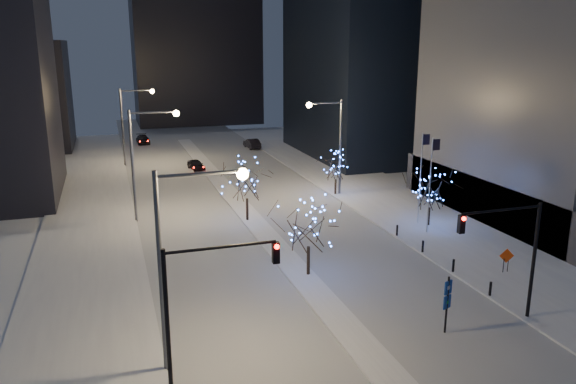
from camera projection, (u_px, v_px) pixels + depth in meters
name	position (u px, v px, depth m)	size (l,w,h in m)	color
ground	(371.00, 357.00, 28.52)	(160.00, 160.00, 0.00)	silver
road	(227.00, 191.00, 60.72)	(20.00, 130.00, 0.02)	#A6ABB5
median	(238.00, 203.00, 56.11)	(2.00, 80.00, 0.15)	silver
east_sidewalk	(422.00, 217.00, 51.37)	(10.00, 90.00, 0.15)	silver
west_sidewalk	(88.00, 252.00, 42.74)	(8.00, 90.00, 0.15)	silver
filler_west_far	(5.00, 96.00, 83.15)	(18.00, 16.00, 16.00)	black
horizon_block	(194.00, 15.00, 109.60)	(24.00, 14.00, 42.00)	black
street_lamp_w_near	(182.00, 242.00, 26.05)	(4.40, 0.56, 10.00)	#595E66
street_lamp_w_mid	(144.00, 150.00, 49.05)	(4.40, 0.56, 10.00)	#595E66
street_lamp_w_far	(130.00, 116.00, 72.05)	(4.40, 0.56, 10.00)	#595E66
street_lamp_east	(332.00, 135.00, 57.48)	(3.90, 0.56, 10.00)	#595E66
traffic_signal_west	(202.00, 293.00, 24.79)	(5.26, 0.43, 7.00)	black
traffic_signal_east	(513.00, 244.00, 30.89)	(5.26, 0.43, 7.00)	black
flagpoles	(426.00, 175.00, 47.15)	(1.35, 2.60, 8.00)	silver
bollards	(437.00, 256.00, 40.61)	(0.16, 12.16, 0.90)	black
car_near	(196.00, 165.00, 71.10)	(1.48, 3.69, 1.26)	black
car_mid	(252.00, 144.00, 85.64)	(1.57, 4.50, 1.48)	black
car_far	(143.00, 140.00, 89.65)	(1.90, 4.68, 1.36)	black
holiday_tree_median_near	(309.00, 223.00, 37.55)	(4.57, 4.57, 5.63)	black
holiday_tree_median_far	(247.00, 180.00, 49.46)	(5.60, 5.60, 5.69)	black
holiday_tree_plaza_near	(430.00, 190.00, 48.17)	(5.45, 5.45, 4.95)	black
holiday_tree_plaza_far	(336.00, 167.00, 58.38)	(3.97, 3.97, 4.49)	black
wayfinding_sign	(447.00, 299.00, 30.41)	(0.58, 0.29, 3.33)	black
construction_sign	(506.00, 258.00, 38.57)	(1.01, 0.30, 1.71)	black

